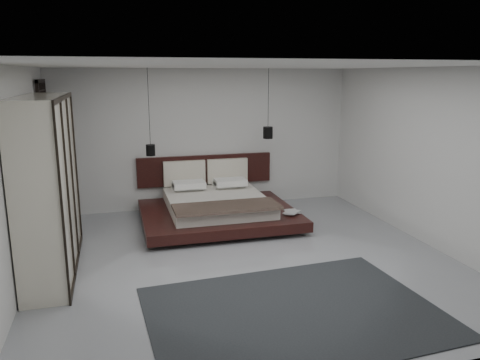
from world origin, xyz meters
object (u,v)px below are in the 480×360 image
object	(u,v)px
bed	(217,206)
rug	(294,312)
wardrobe	(48,185)
lattice_screen	(47,155)
pendant_right	(268,132)
pendant_left	(151,150)

from	to	relation	value
bed	rug	bearing A→B (deg)	-88.21
wardrobe	rug	world-z (taller)	wardrobe
lattice_screen	bed	world-z (taller)	lattice_screen
bed	rug	size ratio (longest dim) A/B	0.83
lattice_screen	wardrobe	size ratio (longest dim) A/B	1.06
lattice_screen	bed	xyz separation A→B (m)	(2.93, -0.54, -1.01)
rug	lattice_screen	bearing A→B (deg)	126.25
lattice_screen	pendant_right	world-z (taller)	pendant_right
pendant_left	lattice_screen	bearing A→B (deg)	176.55
bed	rug	xyz separation A→B (m)	(0.11, -3.61, -0.28)
lattice_screen	bed	size ratio (longest dim) A/B	0.94
pendant_left	rug	world-z (taller)	pendant_left
lattice_screen	bed	bearing A→B (deg)	-10.48
wardrobe	pendant_left	bearing A→B (deg)	51.82
pendant_left	wardrobe	xyz separation A→B (m)	(-1.54, -1.96, -0.13)
lattice_screen	pendant_left	size ratio (longest dim) A/B	1.65
pendant_right	wardrobe	world-z (taller)	pendant_right
pendant_left	pendant_right	size ratio (longest dim) A/B	1.18
pendant_left	pendant_right	world-z (taller)	same
lattice_screen	wardrobe	world-z (taller)	lattice_screen
pendant_right	rug	bearing A→B (deg)	-104.18
bed	lattice_screen	bearing A→B (deg)	169.52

